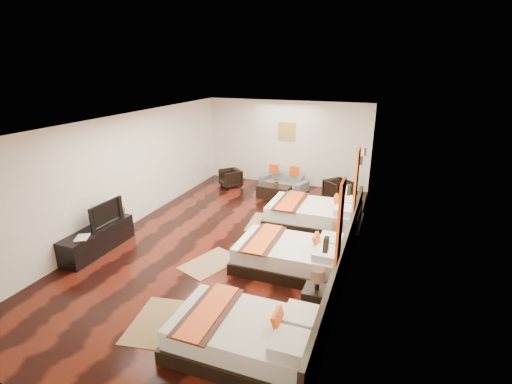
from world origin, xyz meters
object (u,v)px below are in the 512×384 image
at_px(bed_near, 246,336).
at_px(tv_console, 98,239).
at_px(figurine, 117,209).
at_px(table_plant, 277,182).
at_px(nightstand_b, 336,244).
at_px(book, 76,238).
at_px(bed_mid, 292,256).
at_px(armchair_left, 231,178).
at_px(armchair_right, 338,190).
at_px(sofa, 284,181).
at_px(coffee_table, 274,192).
at_px(nightstand_a, 316,298).
at_px(tv, 103,213).
at_px(bed_far, 315,215).

distance_m(bed_near, tv_console, 4.53).
height_order(figurine, table_plant, figurine).
bearing_deg(nightstand_b, book, -156.75).
bearing_deg(bed_mid, figurine, -179.37).
xyz_separation_m(armchair_left, armchair_right, (3.56, -0.03, 0.02)).
relative_size(tv_console, sofa, 1.11).
bearing_deg(table_plant, coffee_table, -135.09).
relative_size(nightstand_a, tv, 0.87).
distance_m(bed_near, nightstand_b, 3.34).
distance_m(figurine, table_plant, 4.75).
bearing_deg(nightstand_a, table_plant, 114.07).
relative_size(bed_mid, bed_far, 0.93).
bearing_deg(figurine, sofa, 62.21).
relative_size(tv, figurine, 2.70).
xyz_separation_m(bed_near, coffee_table, (-1.60, 6.28, -0.08)).
bearing_deg(bed_far, coffee_table, 134.76).
bearing_deg(armchair_right, tv, 179.15).
bearing_deg(bed_mid, tv_console, -169.78).
bearing_deg(tv_console, table_plant, 60.23).
xyz_separation_m(bed_far, sofa, (-1.61, 2.67, -0.07)).
bearing_deg(coffee_table, tv_console, -119.51).
bearing_deg(tv_console, bed_near, -22.06).
xyz_separation_m(nightstand_b, tv_console, (-4.94, -1.55, -0.02)).
height_order(book, figurine, figurine).
bearing_deg(table_plant, armchair_left, 163.94).
bearing_deg(sofa, coffee_table, -71.63).
distance_m(book, table_plant, 5.85).
distance_m(figurine, armchair_left, 4.55).
bearing_deg(bed_far, nightstand_a, -77.78).
distance_m(bed_near, bed_far, 4.66).
height_order(nightstand_a, figurine, figurine).
relative_size(nightstand_a, armchair_left, 1.28).
bearing_deg(armchair_left, bed_near, -21.14).
bearing_deg(tv, sofa, -23.65).
relative_size(bed_far, book, 6.91).
xyz_separation_m(bed_mid, book, (-4.20, -1.33, 0.28)).
bearing_deg(nightstand_b, bed_far, 117.92).
bearing_deg(sofa, table_plant, -67.97).
bearing_deg(coffee_table, figurine, -123.82).
xyz_separation_m(book, armchair_left, (0.87, 5.73, -0.27)).
bearing_deg(bed_far, sofa, 121.04).
distance_m(coffee_table, table_plant, 0.33).
bearing_deg(tv, armchair_right, -40.22).
xyz_separation_m(armchair_left, table_plant, (1.78, -0.51, 0.23)).
bearing_deg(book, bed_mid, 17.57).
distance_m(sofa, armchair_left, 1.78).
relative_size(nightstand_a, armchair_right, 1.21).
bearing_deg(armchair_right, bed_near, -141.10).
xyz_separation_m(figurine, sofa, (2.59, 4.92, -0.49)).
relative_size(tv_console, figurine, 5.10).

